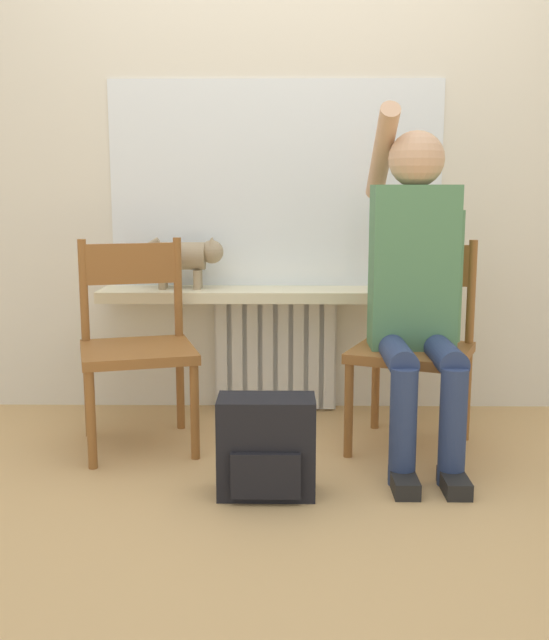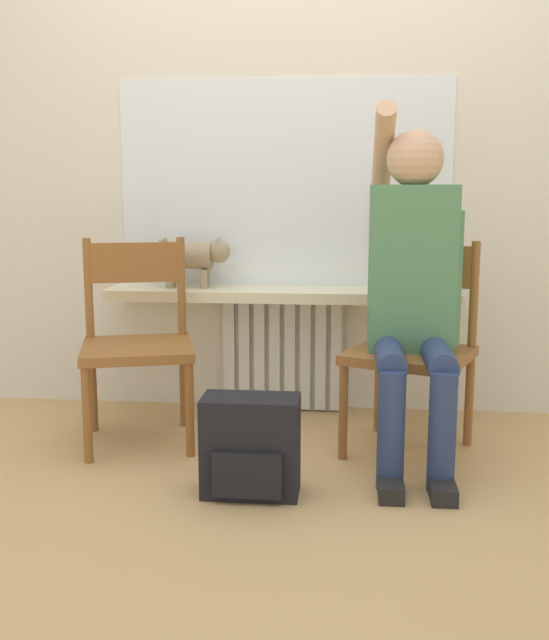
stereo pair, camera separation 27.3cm
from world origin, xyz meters
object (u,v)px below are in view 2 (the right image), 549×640
chair_left (137,340)px  backpack (251,447)px  person (413,280)px  cat (194,256)px  chair_right (413,345)px

chair_left → backpack: bearing=-59.9°
person → cat: bearing=151.4°
cat → chair_right: bearing=-23.8°
person → backpack: bearing=-143.2°
chair_right → backpack: size_ratio=2.43×
chair_right → person: (-0.02, -0.09, 0.28)m
backpack → person: bearing=36.8°
chair_left → cat: chair_left is taller
chair_right → backpack: chair_right is taller
chair_right → person: 0.30m
cat → chair_left: bearing=-110.1°
chair_left → backpack: chair_left is taller
chair_left → backpack: 0.82m
chair_left → cat: (0.16, 0.44, 0.32)m
chair_right → cat: bearing=178.5°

